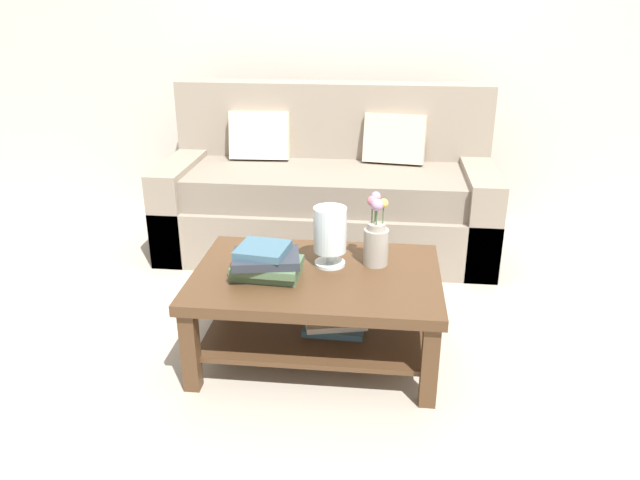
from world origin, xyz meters
name	(u,v)px	position (x,y,z in m)	size (l,w,h in m)	color
ground_plane	(337,309)	(0.00, 0.00, 0.00)	(10.00, 10.00, 0.00)	#ADA393
back_wall	(358,33)	(0.00, 1.65, 1.35)	(6.40, 0.12, 2.70)	beige
couch	(328,194)	(-0.14, 0.92, 0.36)	(2.14, 0.90, 1.06)	gray
coffee_table	(317,296)	(-0.06, -0.45, 0.31)	(1.13, 0.77, 0.43)	#4C331E
book_stack_main	(266,262)	(-0.28, -0.51, 0.50)	(0.33, 0.27, 0.15)	#51704C
glass_hurricane_vase	(330,232)	(-0.01, -0.35, 0.60)	(0.15, 0.15, 0.28)	silver
flower_pitcher	(376,239)	(0.20, -0.32, 0.56)	(0.12, 0.12, 0.35)	#9E998E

